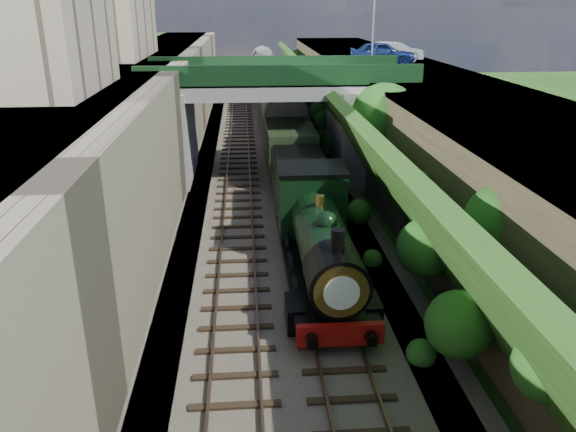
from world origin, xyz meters
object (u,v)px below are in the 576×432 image
Objects in this scene: lamppost at (375,17)px; locomotive at (320,242)px; car_blue at (382,53)px; tree at (385,120)px; road_bridge at (285,113)px; tender at (301,189)px; car_silver at (393,52)px.

lamppost reaches higher than locomotive.
car_blue is at bearing 56.23° from lamppost.
tree is 12.72m from car_blue.
road_bridge reaches higher than tender.
road_bridge is 15.08m from locomotive.
locomotive is 7.37m from tender.
tree is (4.97, -5.32, 0.57)m from road_bridge.
car_blue is 17.08m from tender.
tree is 1.10× the size of tender.
lamppost is 4.65m from car_silver.
lamppost is 0.59× the size of locomotive.
car_blue is at bearing 123.18° from car_silver.
car_silver is (1.21, 1.57, -0.06)m from car_blue.
car_silver is 18.92m from tender.
locomotive is at bearing -90.00° from tender.
tree is 1.45× the size of car_silver.
road_bridge is 7.95m from tender.
tender is (-7.31, -14.44, -5.44)m from car_blue.
tree is at bearing -98.28° from lamppost.
tree is at bearing 177.44° from car_blue.
lamppost reaches higher than car_silver.
car_silver is 0.44× the size of locomotive.
tender is at bearing -154.69° from tree.
lamppost is 16.37m from tender.
tree is 1.39× the size of car_blue.
car_silver reaches higher than road_bridge.
tree is at bearing 145.48° from car_silver.
car_blue is 1.04× the size of car_silver.
car_blue is at bearing 42.30° from road_bridge.
tree is 11.82m from lamppost.
locomotive is (-6.26, -20.23, -7.67)m from lamppost.
lamppost is 22.52m from locomotive.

